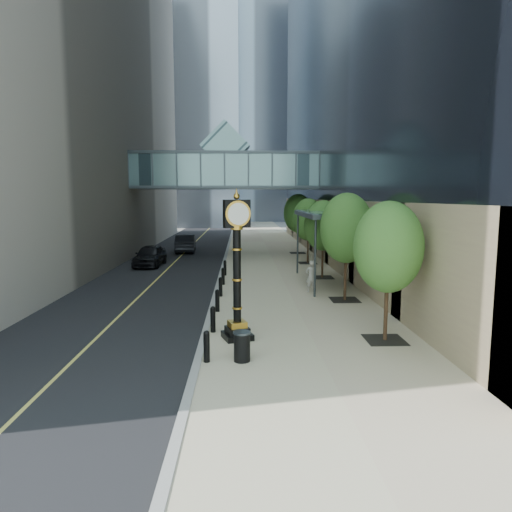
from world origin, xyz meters
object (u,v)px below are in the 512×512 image
at_px(street_clock, 237,277).
at_px(car_far, 186,243).
at_px(trash_bin, 242,347).
at_px(pedestrian, 311,276).
at_px(car_near, 150,255).

relative_size(street_clock, car_far, 1.05).
bearing_deg(trash_bin, street_clock, 94.20).
height_order(street_clock, trash_bin, street_clock).
xyz_separation_m(trash_bin, pedestrian, (3.78, 10.48, 0.42)).
xyz_separation_m(pedestrian, car_near, (-10.74, 10.13, -0.11)).
relative_size(trash_bin, car_near, 0.19).
xyz_separation_m(street_clock, car_far, (-5.16, 27.16, -1.50)).
bearing_deg(car_near, street_clock, -67.43).
height_order(street_clock, pedestrian, street_clock).
xyz_separation_m(car_near, car_far, (1.63, 8.88, 0.03)).
bearing_deg(trash_bin, car_far, 100.26).
xyz_separation_m(street_clock, pedestrian, (3.95, 8.16, -1.42)).
height_order(street_clock, car_near, street_clock).
height_order(trash_bin, pedestrian, pedestrian).
bearing_deg(pedestrian, car_near, -54.95).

